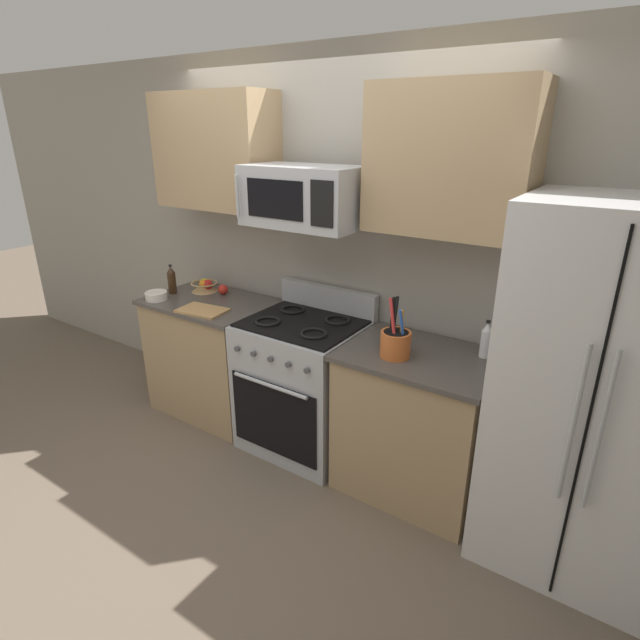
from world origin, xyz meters
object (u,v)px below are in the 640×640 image
fruit_basket (205,286)px  prep_bowl (156,295)px  utensil_crock (395,343)px  bottle_vinegar (486,340)px  bottle_soy (172,280)px  cutting_board (202,310)px  range_oven (304,383)px  apple_loose (223,289)px  microwave (304,196)px  refrigerator (597,398)px

fruit_basket → prep_bowl: size_ratio=1.27×
utensil_crock → bottle_vinegar: (0.42, 0.28, 0.02)m
bottle_soy → fruit_basket: bearing=46.2°
utensil_crock → cutting_board: (-1.44, -0.09, -0.08)m
bottle_soy → prep_bowl: size_ratio=1.39×
cutting_board → utensil_crock: bearing=3.6°
range_oven → apple_loose: 1.01m
microwave → bottle_soy: bearing=-176.8°
bottle_vinegar → range_oven: bearing=-171.7°
refrigerator → bottle_vinegar: 0.62m
utensil_crock → bottle_vinegar: 0.50m
prep_bowl → range_oven: bearing=10.0°
range_oven → fruit_basket: 1.16m
fruit_basket → utensil_crock: bearing=-8.0°
microwave → utensil_crock: 1.03m
microwave → apple_loose: size_ratio=9.51×
refrigerator → bottle_soy: (-2.93, -0.02, 0.09)m
range_oven → apple_loose: range_oven is taller
microwave → prep_bowl: 1.45m
refrigerator → bottle_vinegar: (-0.59, 0.18, 0.09)m
refrigerator → fruit_basket: (-2.77, 0.15, 0.03)m
utensil_crock → prep_bowl: (-1.91, -0.10, -0.05)m
utensil_crock → bottle_soy: 1.93m
microwave → bottle_soy: size_ratio=3.23×
refrigerator → bottle_soy: 2.94m
range_oven → microwave: (-0.00, 0.03, 1.25)m
refrigerator → utensil_crock: 1.01m
microwave → cutting_board: bearing=-162.3°
microwave → fruit_basket: (-1.04, 0.11, -0.77)m
refrigerator → microwave: microwave is taller
bottle_vinegar → fruit_basket: bearing=-179.2°
cutting_board → bottle_vinegar: bearing=11.2°
cutting_board → bottle_vinegar: bottle_vinegar is taller
range_oven → refrigerator: (1.72, -0.02, 0.45)m
microwave → prep_bowl: (-1.19, -0.24, -0.78)m
range_oven → prep_bowl: 1.30m
utensil_crock → prep_bowl: size_ratio=2.12×
apple_loose → bottle_vinegar: size_ratio=0.35×
microwave → fruit_basket: 1.30m
refrigerator → utensil_crock: bearing=-174.7°
utensil_crock → bottle_vinegar: bearing=33.5°
apple_loose → bottle_vinegar: bearing=0.2°
fruit_basket → bottle_soy: 0.25m
prep_bowl → bottle_vinegar: bearing=9.2°
utensil_crock → bottle_vinegar: size_ratio=1.58×
refrigerator → microwave: size_ratio=2.53×
utensil_crock → apple_loose: (-1.59, 0.27, -0.05)m
apple_loose → bottle_soy: bearing=-149.7°
refrigerator → fruit_basket: 2.77m
cutting_board → prep_bowl: size_ratio=2.05×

